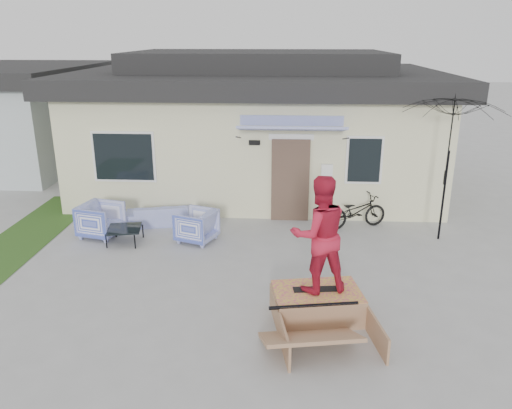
# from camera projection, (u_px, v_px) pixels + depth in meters

# --- Properties ---
(ground) EXTENTS (90.00, 90.00, 0.00)m
(ground) POSITION_uv_depth(u_px,v_px,m) (233.00, 307.00, 8.81)
(ground) COLOR #9A9A9A
(ground) RESTS_ON ground
(grass_strip) EXTENTS (1.40, 8.00, 0.01)m
(grass_strip) POSITION_uv_depth(u_px,v_px,m) (5.00, 253.00, 11.00)
(grass_strip) COLOR #26491A
(grass_strip) RESTS_ON ground
(house) EXTENTS (10.80, 8.49, 4.10)m
(house) POSITION_uv_depth(u_px,v_px,m) (258.00, 122.00, 15.75)
(house) COLOR beige
(house) RESTS_ON ground
(loveseat) EXTENTS (1.78, 0.89, 0.67)m
(loveseat) POSITION_uv_depth(u_px,v_px,m) (161.00, 211.00, 12.60)
(loveseat) COLOR #3548B8
(loveseat) RESTS_ON ground
(armchair_left) EXTENTS (0.99, 1.03, 0.88)m
(armchair_left) POSITION_uv_depth(u_px,v_px,m) (101.00, 218.00, 11.79)
(armchair_left) COLOR #3548B8
(armchair_left) RESTS_ON ground
(armchair_right) EXTENTS (0.98, 1.01, 0.82)m
(armchair_right) POSITION_uv_depth(u_px,v_px,m) (196.00, 224.00, 11.53)
(armchair_right) COLOR #3548B8
(armchair_right) RESTS_ON ground
(coffee_table) EXTENTS (0.85, 0.85, 0.36)m
(coffee_table) POSITION_uv_depth(u_px,v_px,m) (125.00, 235.00, 11.50)
(coffee_table) COLOR black
(coffee_table) RESTS_ON ground
(bicycle) EXTENTS (1.68, 1.08, 1.02)m
(bicycle) POSITION_uv_depth(u_px,v_px,m) (356.00, 208.00, 12.30)
(bicycle) COLOR black
(bicycle) RESTS_ON ground
(patio_umbrella) EXTENTS (2.45, 2.30, 2.20)m
(patio_umbrella) POSITION_uv_depth(u_px,v_px,m) (447.00, 166.00, 11.20)
(patio_umbrella) COLOR black
(patio_umbrella) RESTS_ON ground
(skate_ramp) EXTENTS (1.74, 2.13, 0.48)m
(skate_ramp) POSITION_uv_depth(u_px,v_px,m) (317.00, 304.00, 8.45)
(skate_ramp) COLOR #946A4B
(skate_ramp) RESTS_ON ground
(skateboard) EXTENTS (0.81, 0.29, 0.05)m
(skateboard) POSITION_uv_depth(u_px,v_px,m) (317.00, 289.00, 8.41)
(skateboard) COLOR black
(skateboard) RESTS_ON skate_ramp
(skater) EXTENTS (1.12, 0.97, 1.97)m
(skater) POSITION_uv_depth(u_px,v_px,m) (319.00, 233.00, 8.09)
(skater) COLOR #BA1B34
(skater) RESTS_ON skateboard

